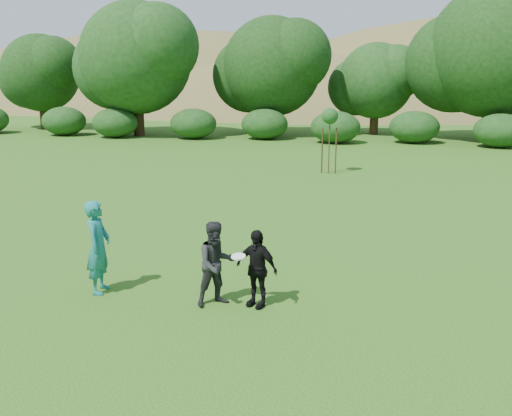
{
  "coord_description": "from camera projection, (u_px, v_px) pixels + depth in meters",
  "views": [
    {
      "loc": [
        2.64,
        -10.43,
        4.41
      ],
      "look_at": [
        0.0,
        3.0,
        1.1
      ],
      "focal_mm": 40.0,
      "sensor_mm": 36.0,
      "label": 1
    }
  ],
  "objects": [
    {
      "name": "frisbee",
      "position": [
        238.0,
        257.0,
        10.46
      ],
      "size": [
        0.27,
        0.27,
        0.07
      ],
      "color": "white",
      "rests_on": "ground"
    },
    {
      "name": "player_teal",
      "position": [
        98.0,
        247.0,
        11.45
      ],
      "size": [
        0.54,
        0.75,
        1.91
      ],
      "primitive_type": "imported",
      "rotation": [
        0.0,
        0.0,
        1.7
      ],
      "color": "#186F6C",
      "rests_on": "ground"
    },
    {
      "name": "tree_row",
      "position": [
        381.0,
        63.0,
        37.08
      ],
      "size": [
        53.92,
        10.38,
        9.62
      ],
      "color": "#3A2616",
      "rests_on": "ground"
    },
    {
      "name": "player_black",
      "position": [
        257.0,
        268.0,
        10.8
      ],
      "size": [
        0.96,
        0.68,
        1.52
      ],
      "primitive_type": "imported",
      "rotation": [
        0.0,
        0.0,
        -0.38
      ],
      "color": "black",
      "rests_on": "ground"
    },
    {
      "name": "sapling",
      "position": [
        330.0,
        118.0,
        24.53
      ],
      "size": [
        0.7,
        0.7,
        2.85
      ],
      "color": "#402B19",
      "rests_on": "ground"
    },
    {
      "name": "ground",
      "position": [
        227.0,
        295.0,
        11.48
      ],
      "size": [
        120.0,
        120.0,
        0.0
      ],
      "primitive_type": "plane",
      "color": "#19470C",
      "rests_on": "ground"
    },
    {
      "name": "hillside",
      "position": [
        342.0,
        191.0,
        79.68
      ],
      "size": [
        150.0,
        72.0,
        52.0
      ],
      "color": "olive",
      "rests_on": "ground"
    },
    {
      "name": "player_grey",
      "position": [
        217.0,
        264.0,
        10.85
      ],
      "size": [
        1.02,
        0.98,
        1.65
      ],
      "primitive_type": "imported",
      "rotation": [
        0.0,
        0.0,
        0.65
      ],
      "color": "#232426",
      "rests_on": "ground"
    }
  ]
}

